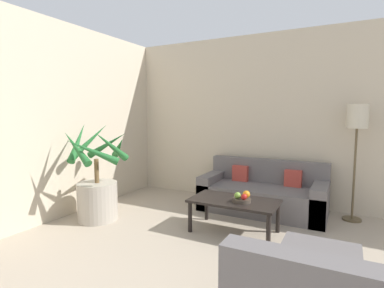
% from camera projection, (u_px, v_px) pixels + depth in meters
% --- Properties ---
extents(wall_back, '(7.83, 0.06, 2.70)m').
position_uv_depth(wall_back, '(319.00, 120.00, 4.43)').
color(wall_back, beige).
rests_on(wall_back, ground_plane).
extents(potted_palm, '(0.86, 0.95, 1.34)m').
position_uv_depth(potted_palm, '(97.00, 188.00, 4.06)').
color(potted_palm, '#ADA393').
rests_on(potted_palm, ground_plane).
extents(sofa_loveseat, '(1.78, 0.80, 0.74)m').
position_uv_depth(sofa_loveseat, '(263.00, 194.00, 4.43)').
color(sofa_loveseat, '#605B5B').
rests_on(sofa_loveseat, ground_plane).
extents(floor_lamp, '(0.26, 0.26, 1.57)m').
position_uv_depth(floor_lamp, '(357.00, 125.00, 3.94)').
color(floor_lamp, brown).
rests_on(floor_lamp, ground_plane).
extents(coffee_table, '(1.05, 0.57, 0.41)m').
position_uv_depth(coffee_table, '(234.00, 204.00, 3.64)').
color(coffee_table, black).
rests_on(coffee_table, ground_plane).
extents(fruit_bowl, '(0.22, 0.22, 0.05)m').
position_uv_depth(fruit_bowl, '(242.00, 200.00, 3.54)').
color(fruit_bowl, '#42382D').
rests_on(fruit_bowl, coffee_table).
extents(apple_red, '(0.07, 0.07, 0.07)m').
position_uv_depth(apple_red, '(244.00, 197.00, 3.47)').
color(apple_red, red).
rests_on(apple_red, fruit_bowl).
extents(apple_green, '(0.08, 0.08, 0.08)m').
position_uv_depth(apple_green, '(238.00, 195.00, 3.52)').
color(apple_green, olive).
rests_on(apple_green, fruit_bowl).
extents(orange_fruit, '(0.09, 0.09, 0.09)m').
position_uv_depth(orange_fruit, '(246.00, 194.00, 3.55)').
color(orange_fruit, orange).
rests_on(orange_fruit, fruit_bowl).
extents(ottoman, '(0.60, 0.54, 0.38)m').
position_uv_depth(ottoman, '(319.00, 273.00, 2.38)').
color(ottoman, '#605B5B').
rests_on(ottoman, ground_plane).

